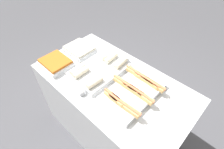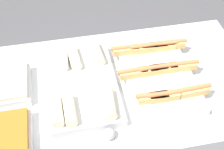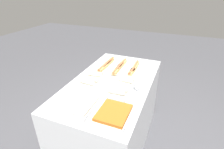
{
  "view_description": "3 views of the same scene",
  "coord_description": "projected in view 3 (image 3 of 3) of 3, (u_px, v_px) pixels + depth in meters",
  "views": [
    {
      "loc": [
        0.74,
        -0.79,
        2.06
      ],
      "look_at": [
        -0.0,
        0.0,
        0.98
      ],
      "focal_mm": 28.0,
      "sensor_mm": 36.0,
      "label": 1
    },
    {
      "loc": [
        -0.2,
        -1.01,
        2.08
      ],
      "look_at": [
        -0.0,
        0.0,
        0.98
      ],
      "focal_mm": 50.0,
      "sensor_mm": 36.0,
      "label": 2
    },
    {
      "loc": [
        -1.51,
        -0.61,
        1.82
      ],
      "look_at": [
        -0.0,
        0.0,
        0.98
      ],
      "focal_mm": 28.0,
      "sensor_mm": 36.0,
      "label": 3
    }
  ],
  "objects": [
    {
      "name": "tray_side_front",
      "position": [
        114.0,
        115.0,
        1.33
      ],
      "size": [
        0.29,
        0.25,
        0.07
      ],
      "color": "silver",
      "rests_on": "counter"
    },
    {
      "name": "serving_spoon_near",
      "position": [
        137.0,
        89.0,
        1.68
      ],
      "size": [
        0.27,
        0.05,
        0.05
      ],
      "color": "#B2B5BA",
      "rests_on": "counter"
    },
    {
      "name": "serving_spoon_far",
      "position": [
        84.0,
        78.0,
        1.88
      ],
      "size": [
        0.26,
        0.05,
        0.05
      ],
      "color": "#B2B5BA",
      "rests_on": "counter"
    },
    {
      "name": "tray_hotdogs",
      "position": [
        119.0,
        69.0,
        2.04
      ],
      "size": [
        0.41,
        0.54,
        0.1
      ],
      "color": "silver",
      "rests_on": "counter"
    },
    {
      "name": "tray_side_back",
      "position": [
        80.0,
        106.0,
        1.43
      ],
      "size": [
        0.29,
        0.25,
        0.07
      ],
      "color": "silver",
      "rests_on": "counter"
    },
    {
      "name": "ground_plane",
      "position": [
        112.0,
        141.0,
        2.28
      ],
      "size": [
        12.0,
        12.0,
        0.0
      ],
      "primitive_type": "plane",
      "color": "#4C4C51"
    },
    {
      "name": "tray_wraps",
      "position": [
        106.0,
        86.0,
        1.71
      ],
      "size": [
        0.36,
        0.52,
        0.1
      ],
      "color": "silver",
      "rests_on": "counter"
    },
    {
      "name": "counter",
      "position": [
        112.0,
        114.0,
        2.08
      ],
      "size": [
        1.48,
        0.81,
        0.9
      ],
      "color": "silver",
      "rests_on": "ground_plane"
    }
  ]
}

